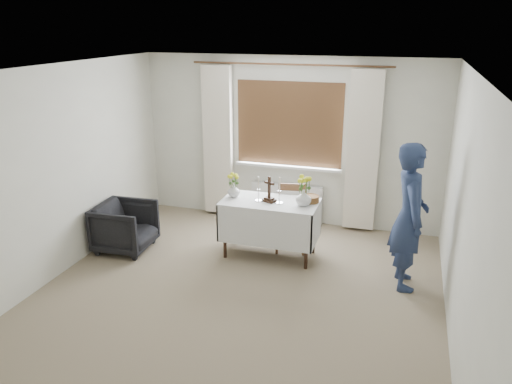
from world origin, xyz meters
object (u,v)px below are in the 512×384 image
armchair (125,227)px  wooden_cross (269,189)px  altar_table (270,229)px  person (409,217)px  flower_vase_left (234,191)px  flower_vase_right (304,198)px  wooden_chair (291,219)px

armchair → wooden_cross: (1.90, 0.39, 0.60)m
altar_table → person: bearing=-9.3°
flower_vase_left → flower_vase_right: (0.94, -0.05, 0.02)m
altar_table → wooden_cross: wooden_cross is taller
altar_table → wooden_cross: 0.55m
altar_table → wooden_cross: (-0.01, -0.02, 0.55)m
altar_table → flower_vase_right: 0.65m
altar_table → person: (1.72, -0.28, 0.48)m
altar_table → flower_vase_left: (-0.50, 0.02, 0.47)m
wooden_chair → altar_table: bearing=-140.3°
altar_table → flower_vase_right: flower_vase_right is taller
armchair → wooden_cross: wooden_cross is taller
wooden_chair → armchair: 2.24m
wooden_chair → wooden_cross: bearing=-139.3°
wooden_chair → person: 1.64m
person → wooden_cross: person is taller
altar_table → wooden_chair: 0.35m
armchair → person: bearing=-90.9°
altar_table → wooden_chair: wooden_chair is taller
altar_table → armchair: (-1.91, -0.40, -0.05)m
flower_vase_right → person: bearing=-11.3°
person → flower_vase_right: (-1.28, 0.26, 0.01)m
wooden_chair → armchair: bearing=-173.1°
person → wooden_chair: bearing=59.2°
flower_vase_left → wooden_chair: bearing=18.7°
armchair → flower_vase_left: flower_vase_left is taller
altar_table → person: size_ratio=0.72×
armchair → flower_vase_left: bearing=-76.0°
wooden_chair → flower_vase_left: (-0.72, -0.25, 0.40)m
person → flower_vase_right: size_ratio=8.38×
armchair → flower_vase_right: bearing=-83.7°
person → flower_vase_left: (-2.22, 0.30, -0.01)m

